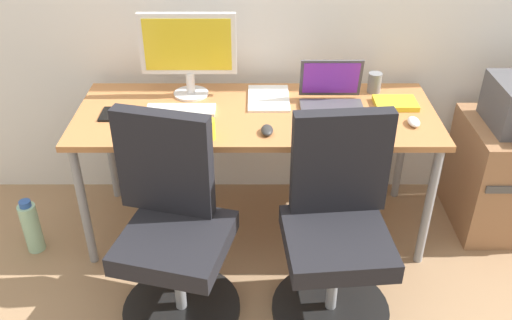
{
  "coord_description": "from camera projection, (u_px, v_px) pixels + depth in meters",
  "views": [
    {
      "loc": [
        0.0,
        -2.43,
        1.97
      ],
      "look_at": [
        0.0,
        -0.05,
        0.46
      ],
      "focal_mm": 38.94,
      "sensor_mm": 36.0,
      "label": 1
    }
  ],
  "objects": [
    {
      "name": "ground_plane",
      "position": [
        256.0,
        225.0,
        3.11
      ],
      "size": [
        5.28,
        5.28,
        0.0
      ],
      "primitive_type": "plane",
      "color": "#9E7A56"
    },
    {
      "name": "desk",
      "position": [
        256.0,
        123.0,
        2.76
      ],
      "size": [
        1.77,
        0.67,
        0.71
      ],
      "color": "#B77542",
      "rests_on": "ground"
    },
    {
      "name": "office_chair_left",
      "position": [
        173.0,
        231.0,
        2.4
      ],
      "size": [
        0.54,
        0.54,
        0.94
      ],
      "color": "black",
      "rests_on": "ground"
    },
    {
      "name": "office_chair_right",
      "position": [
        336.0,
        231.0,
        2.4
      ],
      "size": [
        0.54,
        0.54,
        0.94
      ],
      "color": "black",
      "rests_on": "ground"
    },
    {
      "name": "side_cabinet",
      "position": [
        510.0,
        175.0,
        2.98
      ],
      "size": [
        0.54,
        0.53,
        0.61
      ],
      "color": "#996B47",
      "rests_on": "ground"
    },
    {
      "name": "water_bottle_on_floor",
      "position": [
        31.0,
        227.0,
        2.86
      ],
      "size": [
        0.09,
        0.09,
        0.31
      ],
      "color": "#A5D8B2",
      "rests_on": "ground"
    },
    {
      "name": "desktop_monitor",
      "position": [
        188.0,
        49.0,
        2.76
      ],
      "size": [
        0.48,
        0.18,
        0.43
      ],
      "color": "silver",
      "rests_on": "desk"
    },
    {
      "name": "open_laptop",
      "position": [
        332.0,
        97.0,
        2.74
      ],
      "size": [
        0.31,
        0.27,
        0.22
      ],
      "color": "#4C4C51",
      "rests_on": "desk"
    },
    {
      "name": "keyboard_by_monitor",
      "position": [
        181.0,
        110.0,
        2.72
      ],
      "size": [
        0.34,
        0.12,
        0.02
      ],
      "primitive_type": "cube",
      "color": "silver",
      "rests_on": "desk"
    },
    {
      "name": "keyboard_by_laptop",
      "position": [
        340.0,
        136.0,
        2.5
      ],
      "size": [
        0.34,
        0.12,
        0.02
      ],
      "primitive_type": "cube",
      "color": "#B7B7B7",
      "rests_on": "desk"
    },
    {
      "name": "mouse_by_monitor",
      "position": [
        267.0,
        130.0,
        2.54
      ],
      "size": [
        0.06,
        0.1,
        0.03
      ],
      "primitive_type": "ellipsoid",
      "color": "#2D2D2D",
      "rests_on": "desk"
    },
    {
      "name": "mouse_by_laptop",
      "position": [
        414.0,
        122.0,
        2.61
      ],
      "size": [
        0.06,
        0.1,
        0.03
      ],
      "primitive_type": "ellipsoid",
      "color": "silver",
      "rests_on": "desk"
    },
    {
      "name": "coffee_mug",
      "position": [
        206.0,
        129.0,
        2.48
      ],
      "size": [
        0.08,
        0.08,
        0.09
      ],
      "primitive_type": "cylinder",
      "color": "yellow",
      "rests_on": "desk"
    },
    {
      "name": "pen_cup",
      "position": [
        375.0,
        83.0,
        2.89
      ],
      "size": [
        0.07,
        0.07,
        0.1
      ],
      "primitive_type": "cylinder",
      "color": "slate",
      "rests_on": "desk"
    },
    {
      "name": "phone_near_laptop",
      "position": [
        108.0,
        114.0,
        2.69
      ],
      "size": [
        0.07,
        0.14,
        0.01
      ],
      "primitive_type": "cube",
      "color": "black",
      "rests_on": "desk"
    },
    {
      "name": "phone_near_monitor",
      "position": [
        128.0,
        120.0,
        2.64
      ],
      "size": [
        0.07,
        0.14,
        0.01
      ],
      "primitive_type": "cube",
      "color": "black",
      "rests_on": "desk"
    },
    {
      "name": "notebook",
      "position": [
        395.0,
        103.0,
        2.78
      ],
      "size": [
        0.21,
        0.15,
        0.03
      ],
      "primitive_type": "cube",
      "color": "yellow",
      "rests_on": "desk"
    },
    {
      "name": "paper_pile",
      "position": [
        269.0,
        98.0,
        2.84
      ],
      "size": [
        0.21,
        0.3,
        0.01
      ],
      "primitive_type": "cube",
      "color": "white",
      "rests_on": "desk"
    }
  ]
}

